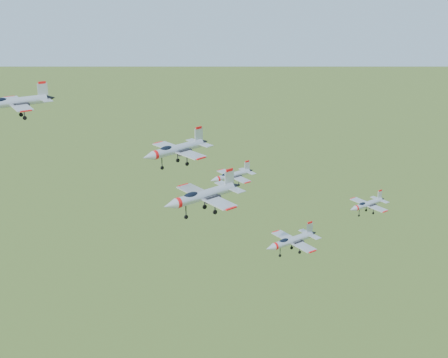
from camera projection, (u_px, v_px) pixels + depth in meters
jet_lead at (13, 102)px, 97.29m from camera, size 13.13×10.86×3.51m
jet_left_high at (176, 149)px, 98.84m from camera, size 13.21×11.02×3.53m
jet_right_high at (202, 195)px, 89.21m from camera, size 13.75×11.39×3.68m
jet_left_low at (232, 175)px, 123.15m from camera, size 10.71×8.81×2.87m
jet_right_low at (291, 241)px, 103.88m from camera, size 11.15×9.16×2.99m
jet_trail at (367, 204)px, 127.20m from camera, size 10.44×8.60×2.80m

